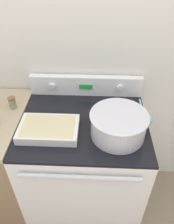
% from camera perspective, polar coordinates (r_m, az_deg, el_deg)
% --- Properties ---
extents(kitchen_wall, '(8.00, 0.05, 2.50)m').
position_cam_1_polar(kitchen_wall, '(1.46, -0.18, 17.40)').
color(kitchen_wall, silver).
rests_on(kitchen_wall, ground_plane).
extents(stove_range, '(0.77, 0.68, 0.91)m').
position_cam_1_polar(stove_range, '(1.66, -0.74, -14.33)').
color(stove_range, white).
rests_on(stove_range, ground_plane).
extents(control_panel, '(0.77, 0.07, 0.14)m').
position_cam_1_polar(control_panel, '(1.53, -0.27, 6.97)').
color(control_panel, white).
rests_on(control_panel, stove_range).
extents(mixing_bowl, '(0.32, 0.32, 0.14)m').
position_cam_1_polar(mixing_bowl, '(1.20, 8.22, -3.03)').
color(mixing_bowl, silver).
rests_on(mixing_bowl, stove_range).
extents(casserole_dish, '(0.34, 0.22, 0.05)m').
position_cam_1_polar(casserole_dish, '(1.26, -9.95, -4.28)').
color(casserole_dish, silver).
rests_on(casserole_dish, stove_range).
extents(ladle, '(0.07, 0.29, 0.07)m').
position_cam_1_polar(ladle, '(1.34, 15.18, -1.81)').
color(ladle, '#7AB2C6').
rests_on(ladle, stove_range).
extents(spice_jar_brown_cap, '(0.05, 0.05, 0.08)m').
position_cam_1_polar(spice_jar_brown_cap, '(1.47, -18.92, 2.34)').
color(spice_jar_brown_cap, gray).
rests_on(spice_jar_brown_cap, side_counter).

